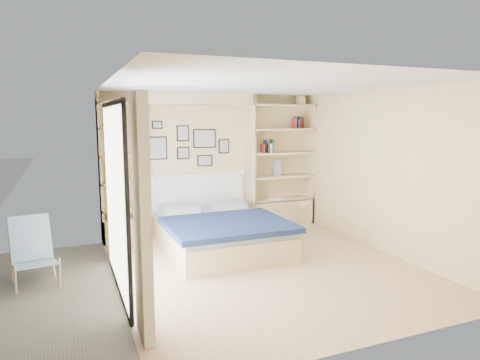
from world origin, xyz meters
name	(u,v)px	position (x,y,z in m)	size (l,w,h in m)	color
ground	(265,267)	(0.00, 0.00, 0.00)	(4.50, 4.50, 0.00)	tan
room_shell	(204,178)	(-0.39, 1.52, 1.08)	(4.50, 4.50, 4.50)	#E4C98A
bed	(220,232)	(-0.31, 1.01, 0.28)	(1.80, 2.35, 1.07)	tan
photo_gallery	(188,144)	(-0.45, 2.22, 1.60)	(1.48, 0.02, 0.82)	black
reading_lamps	(201,173)	(-0.30, 2.00, 1.10)	(1.92, 0.12, 0.15)	silver
shelf_decor	(270,138)	(1.09, 2.07, 1.69)	(3.54, 0.23, 2.03)	#A51E1E
deck_chair	(33,252)	(-2.94, 0.60, 0.40)	(0.62, 0.91, 0.84)	tan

